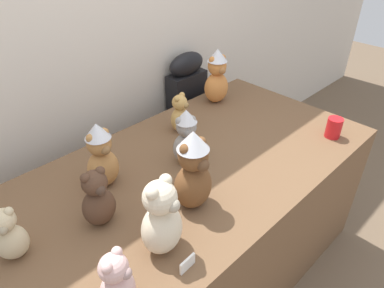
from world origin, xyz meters
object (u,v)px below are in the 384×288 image
Objects in this scene: teddy_bear_ash at (186,138)px; party_cup_red at (334,128)px; teddy_bear_caramel at (101,156)px; teddy_bear_chestnut at (193,171)px; teddy_bear_cocoa at (98,199)px; instrument_case at (187,123)px; teddy_bear_cream at (162,219)px; teddy_bear_honey at (180,114)px; teddy_bear_sand at (9,235)px; teddy_bear_blush at (117,284)px; display_table at (192,223)px; teddy_bear_ginger at (217,77)px.

teddy_bear_ash is 2.59× the size of party_cup_red.
teddy_bear_chestnut is (0.18, -0.37, 0.02)m from teddy_bear_caramel.
teddy_bear_cocoa reaches higher than party_cup_red.
teddy_bear_cream is at bearing -137.74° from instrument_case.
teddy_bear_honey is 0.61× the size of teddy_bear_chestnut.
instrument_case is 1.32m from teddy_bear_cocoa.
party_cup_red is (1.53, -0.41, -0.05)m from teddy_bear_sand.
teddy_bear_blush is at bearing -176.48° from teddy_bear_cream.
teddy_bear_honey is (0.69, 0.28, -0.02)m from teddy_bear_cocoa.
teddy_bear_ash is at bearing -144.65° from teddy_bear_honey.
display_table is at bearing -140.15° from teddy_bear_honey.
party_cup_red is at bearing -81.99° from instrument_case.
display_table is 0.69m from teddy_bear_caramel.
teddy_bear_caramel reaches higher than display_table.
instrument_case is 3.70× the size of teddy_bear_ash.
teddy_bear_blush is 2.13× the size of party_cup_red.
teddy_bear_chestnut is 3.25× the size of party_cup_red.
instrument_case is 4.76× the size of teddy_bear_sand.
teddy_bear_cream is at bearing -146.53° from display_table.
teddy_bear_ginger is 1.35× the size of teddy_bear_cocoa.
teddy_bear_chestnut is at bearing 5.38° from teddy_bear_cream.
teddy_bear_blush is at bearing -156.62° from teddy_bear_chestnut.
teddy_bear_chestnut reaches higher than teddy_bear_caramel.
teddy_bear_caramel is 1.21m from party_cup_red.
teddy_bear_cream is 0.52m from teddy_bear_ash.
teddy_bear_chestnut reaches higher than teddy_bear_cocoa.
teddy_bear_ginger reaches higher than teddy_bear_ash.
teddy_bear_sand is 0.68m from teddy_bear_chestnut.
teddy_bear_blush is 1.06× the size of teddy_bear_sand.
instrument_case is 1.04m from party_cup_red.
teddy_bear_blush is at bearing -119.40° from teddy_bear_ash.
teddy_bear_ginger is (1.39, 0.31, 0.06)m from teddy_bear_sand.
display_table is at bearing -132.43° from instrument_case.
teddy_bear_caramel reaches higher than instrument_case.
instrument_case is 4.14× the size of teddy_bear_cocoa.
teddy_bear_caramel reaches higher than teddy_bear_blush.
teddy_bear_caramel is 0.91× the size of teddy_bear_ginger.
teddy_bear_ash is (-0.18, -0.24, 0.04)m from teddy_bear_honey.
party_cup_red is (1.08, -0.52, -0.10)m from teddy_bear_caramel.
teddy_bear_chestnut is at bearing -98.44° from teddy_bear_ash.
teddy_bear_honey is at bearing 82.16° from teddy_bear_ash.
teddy_bear_honey is (0.99, 0.21, -0.00)m from teddy_bear_sand.
instrument_case is at bearing 24.90° from teddy_bear_caramel.
teddy_bear_ginger is (0.00, -0.26, 0.43)m from instrument_case.
teddy_bear_blush is 0.51m from teddy_bear_chestnut.
teddy_bear_honey reaches higher than display_table.
teddy_bear_caramel is at bearing -170.57° from teddy_bear_ash.
display_table is 0.54m from teddy_bear_ash.
teddy_bear_ash reaches higher than party_cup_red.
teddy_bear_ash reaches higher than teddy_bear_cocoa.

